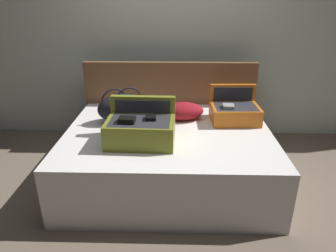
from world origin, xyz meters
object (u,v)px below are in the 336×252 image
(hard_case_large, at_px, (141,128))
(hard_case_medium, at_px, (235,111))
(duffel_bag, at_px, (122,107))
(bed, at_px, (168,156))
(pillow_near_headboard, at_px, (182,111))

(hard_case_large, distance_m, hard_case_medium, 1.05)
(hard_case_large, distance_m, duffel_bag, 0.53)
(hard_case_medium, xyz_separation_m, duffel_bag, (-1.15, -0.04, 0.05))
(bed, distance_m, hard_case_medium, 0.82)
(bed, height_order, hard_case_medium, hard_case_medium)
(hard_case_large, bearing_deg, hard_case_medium, 31.58)
(hard_case_large, xyz_separation_m, hard_case_medium, (0.91, 0.52, -0.03))
(bed, bearing_deg, hard_case_large, -133.80)
(duffel_bag, xyz_separation_m, pillow_near_headboard, (0.61, 0.07, -0.06))
(bed, bearing_deg, hard_case_medium, 21.98)
(hard_case_large, distance_m, pillow_near_headboard, 0.67)
(duffel_bag, bearing_deg, bed, -25.84)
(hard_case_large, height_order, duffel_bag, hard_case_large)
(bed, xyz_separation_m, duffel_bag, (-0.47, 0.23, 0.43))
(hard_case_medium, bearing_deg, hard_case_large, -152.36)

